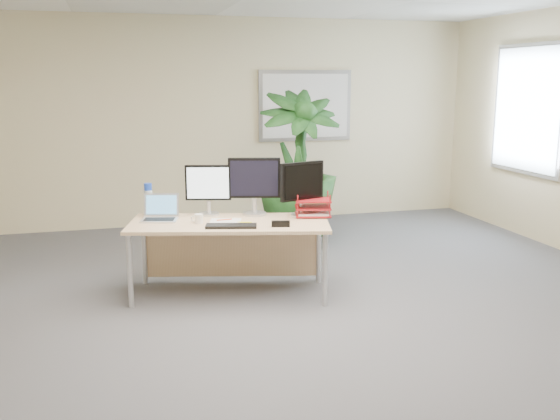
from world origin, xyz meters
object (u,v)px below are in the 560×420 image
object	(u,v)px
floor_plant	(297,183)
monitor_left	(208,187)
monitor_right	(254,182)
laptop	(160,213)
desk	(230,234)

from	to	relation	value
floor_plant	monitor_left	distance (m)	1.62
monitor_right	laptop	size ratio (longest dim) A/B	1.44
monitor_right	laptop	world-z (taller)	monitor_right
floor_plant	laptop	bearing A→B (deg)	-144.57
monitor_right	laptop	distance (m)	0.89
desk	monitor_right	world-z (taller)	monitor_right
monitor_left	monitor_right	xyz separation A→B (m)	(0.41, -0.10, 0.04)
floor_plant	desk	bearing A→B (deg)	-128.05
desk	monitor_left	world-z (taller)	monitor_left
monitor_right	laptop	bearing A→B (deg)	177.81
desk	floor_plant	size ratio (longest dim) A/B	1.25
laptop	monitor_left	bearing A→B (deg)	9.00
monitor_left	monitor_right	size ratio (longest dim) A/B	0.88
floor_plant	monitor_left	bearing A→B (deg)	-137.39
monitor_left	laptop	world-z (taller)	monitor_left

